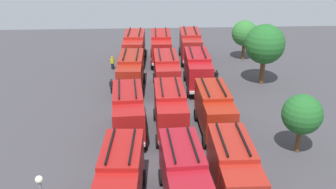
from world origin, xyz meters
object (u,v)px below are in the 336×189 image
at_px(fire_truck_11, 234,169).
at_px(fire_truck_0, 134,46).
at_px(fire_truck_9, 198,69).
at_px(tree_1, 265,44).
at_px(firefighter_1, 216,77).
at_px(fire_truck_3, 121,177).
at_px(firefighter_2, 112,62).
at_px(traffic_cone_0, 209,57).
at_px(fire_truck_10, 214,109).
at_px(firefighter_0, 112,86).
at_px(tree_2, 302,115).
at_px(fire_truck_4, 161,46).
at_px(fire_truck_2, 128,111).
at_px(tree_0, 245,33).
at_px(fire_truck_8, 190,44).
at_px(fire_truck_5, 166,71).
at_px(fire_truck_6, 170,109).
at_px(fire_truck_7, 184,175).
at_px(fire_truck_1, 131,71).

bearing_deg(fire_truck_11, fire_truck_0, -166.09).
xyz_separation_m(fire_truck_9, tree_1, (-0.91, 7.40, 2.41)).
bearing_deg(firefighter_1, fire_truck_3, 29.94).
height_order(firefighter_2, traffic_cone_0, firefighter_2).
relative_size(fire_truck_3, fire_truck_10, 1.01).
height_order(firefighter_0, tree_2, tree_2).
relative_size(fire_truck_4, fire_truck_11, 1.00).
xyz_separation_m(fire_truck_2, tree_0, (-19.94, 14.44, 1.36)).
bearing_deg(fire_truck_8, fire_truck_10, 1.27).
relative_size(tree_2, traffic_cone_0, 6.75).
height_order(fire_truck_2, fire_truck_5, same).
bearing_deg(fire_truck_4, fire_truck_6, 1.07).
xyz_separation_m(fire_truck_3, tree_0, (-29.45, 14.53, 1.36)).
xyz_separation_m(firefighter_0, traffic_cone_0, (-10.96, 11.98, -0.54)).
relative_size(fire_truck_5, firefighter_2, 4.35).
xyz_separation_m(fire_truck_2, firefighter_0, (-8.90, -2.16, -1.26)).
distance_m(firefighter_1, tree_1, 6.33).
relative_size(firefighter_2, traffic_cone_0, 2.33).
height_order(fire_truck_7, tree_2, tree_2).
relative_size(fire_truck_1, fire_truck_4, 1.01).
bearing_deg(fire_truck_0, firefighter_2, -43.42).
distance_m(fire_truck_5, firefighter_2, 9.58).
bearing_deg(firefighter_0, fire_truck_2, 55.09).
bearing_deg(fire_truck_9, fire_truck_10, 1.94).
bearing_deg(fire_truck_10, fire_truck_7, -21.17).
distance_m(fire_truck_2, fire_truck_5, 10.36).
height_order(fire_truck_9, fire_truck_10, same).
distance_m(fire_truck_1, traffic_cone_0, 14.26).
relative_size(tree_1, tree_2, 1.40).
distance_m(fire_truck_10, firefighter_2, 19.53).
height_order(fire_truck_1, fire_truck_9, same).
height_order(fire_truck_0, fire_truck_8, same).
bearing_deg(fire_truck_3, fire_truck_11, 97.02).
relative_size(fire_truck_6, traffic_cone_0, 10.11).
relative_size(firefighter_2, tree_2, 0.34).
bearing_deg(firefighter_0, fire_truck_5, 139.05).
bearing_deg(tree_1, fire_truck_6, -45.48).
height_order(firefighter_2, tree_2, tree_2).
xyz_separation_m(fire_truck_5, tree_1, (-1.40, 10.84, 2.41)).
xyz_separation_m(fire_truck_1, fire_truck_9, (-0.37, 7.25, 0.00)).
relative_size(fire_truck_10, fire_truck_11, 1.01).
distance_m(fire_truck_5, tree_1, 11.19).
bearing_deg(tree_2, fire_truck_7, -58.37).
relative_size(fire_truck_6, fire_truck_8, 1.00).
bearing_deg(fire_truck_8, tree_0, 91.86).
relative_size(fire_truck_2, fire_truck_11, 1.02).
xyz_separation_m(fire_truck_10, tree_0, (-19.96, 7.12, 1.36)).
distance_m(fire_truck_0, fire_truck_3, 28.82).
bearing_deg(tree_0, fire_truck_6, -28.95).
xyz_separation_m(fire_truck_7, traffic_cone_0, (-29.37, 5.96, -1.80)).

